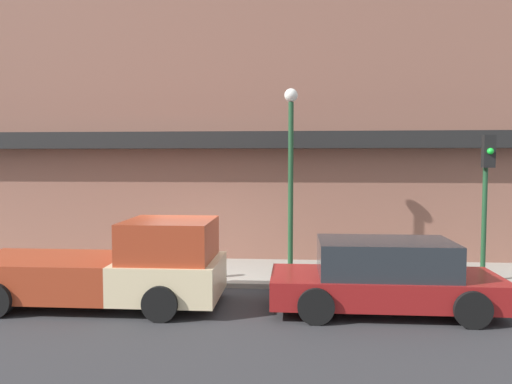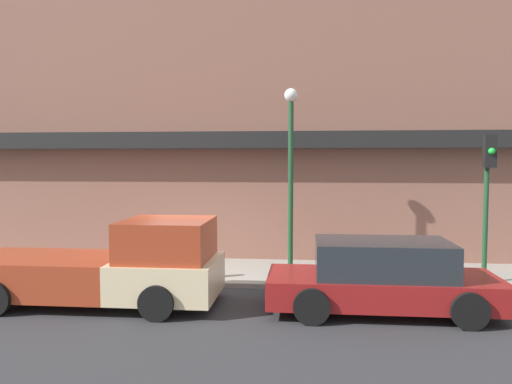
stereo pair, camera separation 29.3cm
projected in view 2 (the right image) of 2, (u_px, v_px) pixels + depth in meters
The scene contains 8 objects.
ground_plane at pixel (197, 287), 12.47m from camera, with size 80.00×80.00×0.00m, color #2D2D30.
sidewalk at pixel (209, 271), 14.01m from camera, with size 36.00×3.11×0.12m.
building at pixel (225, 131), 16.77m from camera, with size 19.80×3.80×10.39m.
pickup_truck at pixel (112, 267), 10.96m from camera, with size 5.47×2.26×1.90m.
parked_car at pixel (382, 277), 10.39m from camera, with size 4.75×2.11×1.51m.
fire_hydrant at pixel (209, 264), 12.96m from camera, with size 0.22×0.22×0.73m.
street_lamp at pixel (291, 157), 13.25m from camera, with size 0.36×0.36×4.95m.
traffic_light at pixel (488, 182), 12.21m from camera, with size 0.28×0.42×3.67m.
Camera 2 is at (2.69, -12.09, 3.18)m, focal length 35.00 mm.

